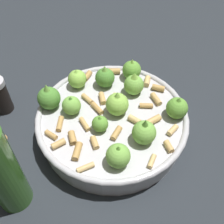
{
  "coord_description": "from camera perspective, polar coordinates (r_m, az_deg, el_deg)",
  "views": [
    {
      "loc": [
        -0.04,
        0.35,
        0.46
      ],
      "look_at": [
        0.0,
        0.0,
        0.06
      ],
      "focal_mm": 43.3,
      "sensor_mm": 36.0,
      "label": 1
    }
  ],
  "objects": [
    {
      "name": "pepper_shaker",
      "position": [
        0.64,
        -22.62,
        3.21
      ],
      "size": [
        0.04,
        0.04,
        0.09
      ],
      "color": "black",
      "rests_on": "ground"
    },
    {
      "name": "ground_plane",
      "position": [
        0.58,
        0.0,
        -4.01
      ],
      "size": [
        2.4,
        2.4,
        0.0
      ],
      "primitive_type": "plane",
      "color": "#23282D"
    },
    {
      "name": "cooking_pan",
      "position": [
        0.55,
        -0.0,
        -1.46
      ],
      "size": [
        0.31,
        0.31,
        0.11
      ],
      "color": "#B7B7BC",
      "rests_on": "ground"
    },
    {
      "name": "olive_oil_bottle",
      "position": [
        0.45,
        -22.66,
        -11.2
      ],
      "size": [
        0.06,
        0.06,
        0.23
      ],
      "color": "#336023",
      "rests_on": "ground"
    }
  ]
}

